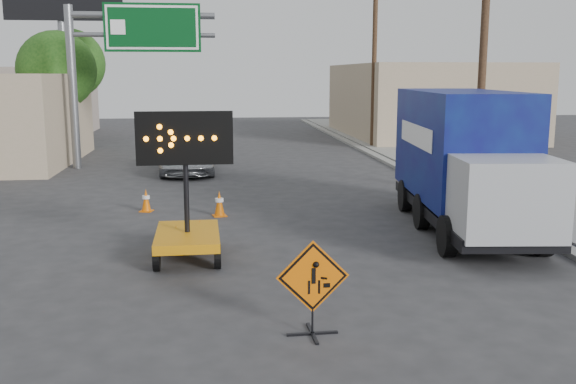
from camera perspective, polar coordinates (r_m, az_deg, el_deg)
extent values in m
plane|color=#2D2D30|center=(10.96, -2.46, -10.86)|extent=(100.00, 100.00, 0.00)
cube|color=gray|center=(26.70, 10.57, 1.81)|extent=(0.40, 60.00, 0.12)
cube|color=gray|center=(27.47, 15.16, 1.90)|extent=(4.00, 60.00, 0.15)
cube|color=tan|center=(42.51, 12.16, 7.94)|extent=(10.00, 14.00, 4.60)
cylinder|color=slate|center=(28.77, -18.59, 8.74)|extent=(0.36, 0.36, 6.80)
cylinder|color=slate|center=(28.42, -12.81, 15.07)|extent=(6.00, 0.28, 0.28)
cylinder|color=slate|center=(28.36, -12.74, 13.46)|extent=(6.00, 0.20, 0.20)
cube|color=#043A14|center=(28.23, -11.96, 14.12)|extent=(4.00, 0.10, 2.00)
cube|color=silver|center=(28.16, -11.97, 14.12)|extent=(3.80, 0.01, 1.80)
cylinder|color=slate|center=(37.01, -19.27, 10.67)|extent=(0.44, 0.44, 9.00)
cylinder|color=#4E3521|center=(22.01, 16.94, 11.35)|extent=(0.26, 0.26, 9.00)
cylinder|color=#4E3521|center=(35.29, 7.67, 11.19)|extent=(0.26, 0.26, 9.00)
cylinder|color=#4E3521|center=(33.07, -19.58, 5.75)|extent=(0.28, 0.28, 3.25)
sphere|color=#184212|center=(32.99, -19.86, 10.17)|extent=(3.71, 3.71, 3.71)
cylinder|color=#4E3521|center=(41.08, -18.55, 6.84)|extent=(0.28, 0.28, 3.58)
sphere|color=#184212|center=(41.03, -18.78, 10.77)|extent=(4.10, 4.10, 4.10)
cube|color=black|center=(10.18, 2.18, -12.46)|extent=(0.81, 0.08, 0.04)
cube|color=black|center=(10.18, 2.18, -12.46)|extent=(0.08, 0.81, 0.04)
cylinder|color=black|center=(10.07, 2.19, -10.91)|extent=(0.03, 0.03, 0.63)
cube|color=#DC5F04|center=(9.86, 2.22, -7.53)|extent=(1.14, 0.06, 1.14)
cube|color=black|center=(9.86, 2.22, -7.53)|extent=(1.06, 0.04, 1.06)
cube|color=orange|center=(14.13, -8.92, -3.91)|extent=(1.39, 2.28, 0.20)
cylinder|color=black|center=(13.87, -9.07, 1.29)|extent=(0.11, 0.11, 2.48)
cube|color=black|center=(13.76, -9.17, 4.78)|extent=(2.03, 0.14, 1.13)
imported|color=#A3A6AA|center=(26.46, -8.93, 3.06)|extent=(2.21, 4.66, 1.29)
cube|color=black|center=(17.11, 15.41, -1.49)|extent=(2.98, 7.57, 0.28)
cube|color=#0B0650|center=(17.54, 14.75, 4.17)|extent=(2.89, 5.93, 2.77)
cube|color=#9EA0A5|center=(14.31, 20.00, -0.46)|extent=(2.28, 1.87, 1.66)
cube|color=#DC5F04|center=(14.69, -9.86, -5.38)|extent=(0.37, 0.37, 0.03)
cone|color=#DC5F04|center=(14.61, -9.90, -4.15)|extent=(0.26, 0.26, 0.62)
cylinder|color=silver|center=(14.59, -9.91, -3.87)|extent=(0.21, 0.21, 0.09)
cube|color=#DC5F04|center=(15.17, -7.82, -4.82)|extent=(0.44, 0.44, 0.03)
cone|color=#DC5F04|center=(15.08, -7.85, -3.62)|extent=(0.26, 0.26, 0.63)
cylinder|color=silver|center=(15.07, -7.86, -3.35)|extent=(0.21, 0.21, 0.09)
cube|color=#DC5F04|center=(18.36, -6.10, -2.09)|extent=(0.44, 0.44, 0.03)
cone|color=#DC5F04|center=(18.29, -6.12, -0.97)|extent=(0.29, 0.29, 0.70)
cylinder|color=silver|center=(18.27, -6.13, -0.71)|extent=(0.24, 0.24, 0.10)
cube|color=#DC5F04|center=(19.33, -12.47, -1.65)|extent=(0.43, 0.43, 0.03)
cone|color=#DC5F04|center=(19.27, -12.51, -0.67)|extent=(0.26, 0.26, 0.64)
cylinder|color=silver|center=(19.25, -12.52, -0.45)|extent=(0.22, 0.22, 0.09)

